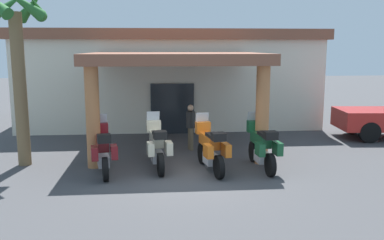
{
  "coord_description": "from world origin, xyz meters",
  "views": [
    {
      "loc": [
        -0.97,
        -11.27,
        3.59
      ],
      "look_at": [
        0.44,
        2.37,
        1.2
      ],
      "focal_mm": 39.26,
      "sensor_mm": 36.0,
      "label": 1
    }
  ],
  "objects_px": {
    "motorcycle_maroon": "(103,150)",
    "motorcycle_green": "(262,146)",
    "motel_building": "(169,76)",
    "motorcycle_orange": "(211,148)",
    "motorcycle_cream": "(157,146)",
    "pedestrian": "(191,124)",
    "palm_tree_roadside": "(17,41)"
  },
  "relations": [
    {
      "from": "motorcycle_maroon",
      "to": "motorcycle_green",
      "type": "height_order",
      "value": "same"
    },
    {
      "from": "motel_building",
      "to": "motorcycle_orange",
      "type": "distance_m",
      "value": 8.81
    },
    {
      "from": "motel_building",
      "to": "motorcycle_maroon",
      "type": "distance_m",
      "value": 8.99
    },
    {
      "from": "motel_building",
      "to": "motorcycle_maroon",
      "type": "xyz_separation_m",
      "value": [
        -2.35,
        -8.54,
        -1.52
      ]
    },
    {
      "from": "motorcycle_cream",
      "to": "motorcycle_green",
      "type": "bearing_deg",
      "value": -102.74
    },
    {
      "from": "pedestrian",
      "to": "motorcycle_cream",
      "type": "bearing_deg",
      "value": -132.29
    },
    {
      "from": "motel_building",
      "to": "motorcycle_green",
      "type": "height_order",
      "value": "motel_building"
    },
    {
      "from": "motorcycle_maroon",
      "to": "pedestrian",
      "type": "bearing_deg",
      "value": -57.16
    },
    {
      "from": "motorcycle_cream",
      "to": "palm_tree_roadside",
      "type": "relative_size",
      "value": 0.41
    },
    {
      "from": "motorcycle_orange",
      "to": "motorcycle_maroon",
      "type": "bearing_deg",
      "value": 78.67
    },
    {
      "from": "pedestrian",
      "to": "palm_tree_roadside",
      "type": "height_order",
      "value": "palm_tree_roadside"
    },
    {
      "from": "motel_building",
      "to": "pedestrian",
      "type": "relative_size",
      "value": 8.46
    },
    {
      "from": "motel_building",
      "to": "motorcycle_orange",
      "type": "xyz_separation_m",
      "value": [
        0.75,
        -8.64,
        -1.52
      ]
    },
    {
      "from": "motorcycle_green",
      "to": "palm_tree_roadside",
      "type": "distance_m",
      "value": 7.87
    },
    {
      "from": "palm_tree_roadside",
      "to": "motorcycle_orange",
      "type": "bearing_deg",
      "value": -12.59
    },
    {
      "from": "palm_tree_roadside",
      "to": "motorcycle_green",
      "type": "bearing_deg",
      "value": -9.49
    },
    {
      "from": "motel_building",
      "to": "motorcycle_green",
      "type": "distance_m",
      "value": 9.02
    },
    {
      "from": "motorcycle_maroon",
      "to": "pedestrian",
      "type": "height_order",
      "value": "same"
    },
    {
      "from": "motorcycle_green",
      "to": "motorcycle_maroon",
      "type": "bearing_deg",
      "value": 86.22
    },
    {
      "from": "motorcycle_orange",
      "to": "palm_tree_roadside",
      "type": "relative_size",
      "value": 0.41
    },
    {
      "from": "motorcycle_maroon",
      "to": "pedestrian",
      "type": "xyz_separation_m",
      "value": [
        2.78,
        2.55,
        0.23
      ]
    },
    {
      "from": "motel_building",
      "to": "palm_tree_roadside",
      "type": "relative_size",
      "value": 2.54
    },
    {
      "from": "palm_tree_roadside",
      "to": "motorcycle_cream",
      "type": "bearing_deg",
      "value": -11.74
    },
    {
      "from": "motel_building",
      "to": "motorcycle_maroon",
      "type": "bearing_deg",
      "value": -104.53
    },
    {
      "from": "motorcycle_green",
      "to": "motel_building",
      "type": "bearing_deg",
      "value": 11.72
    },
    {
      "from": "motorcycle_cream",
      "to": "palm_tree_roadside",
      "type": "xyz_separation_m",
      "value": [
        -4.05,
        0.84,
        3.06
      ]
    },
    {
      "from": "pedestrian",
      "to": "motel_building",
      "type": "bearing_deg",
      "value": 80.59
    },
    {
      "from": "motorcycle_cream",
      "to": "pedestrian",
      "type": "xyz_separation_m",
      "value": [
        1.23,
        2.24,
        0.23
      ]
    },
    {
      "from": "motorcycle_green",
      "to": "palm_tree_roadside",
      "type": "relative_size",
      "value": 0.41
    },
    {
      "from": "motorcycle_green",
      "to": "pedestrian",
      "type": "distance_m",
      "value": 3.2
    },
    {
      "from": "motorcycle_green",
      "to": "palm_tree_roadside",
      "type": "xyz_separation_m",
      "value": [
        -7.15,
        1.2,
        3.06
      ]
    },
    {
      "from": "pedestrian",
      "to": "motorcycle_maroon",
      "type": "bearing_deg",
      "value": -150.98
    }
  ]
}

